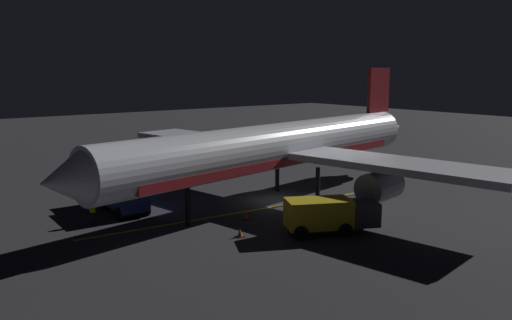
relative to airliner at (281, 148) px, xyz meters
The scene contains 8 objects.
ground_plane 4.33m from the airliner, 99.58° to the left, with size 180.00×180.00×0.20m, color #2F2F34.
apron_guide_stripe 6.33m from the airliner, 104.22° to the left, with size 0.24×24.19×0.01m, color gold.
airliner is the anchor object (origin of this frame).
baggage_truck 12.77m from the airliner, 67.95° to the left, with size 6.52×2.49×2.21m.
catering_truck 9.57m from the airliner, 158.75° to the left, with size 4.47×6.15×2.23m.
ground_crew_worker 15.00m from the airliner, 80.08° to the left, with size 0.40×0.40×1.74m.
traffic_cone_near_left 10.71m from the airliner, 124.84° to the left, with size 0.50×0.50×0.55m.
traffic_cone_near_right 7.39m from the airliner, 116.96° to the left, with size 0.50×0.50×0.55m.
Camera 1 is at (-30.74, 25.74, 10.20)m, focal length 36.49 mm.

